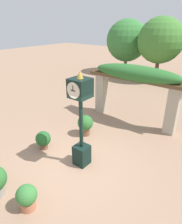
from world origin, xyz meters
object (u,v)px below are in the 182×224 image
Objects in this scene: pedestal_clock at (81,119)px; potted_plant_near_left at (27,197)px; potted_plant_near_right at (43,139)px; potted_plant_far_left at (85,124)px.

pedestal_clock is 2.57m from potted_plant_near_left.
potted_plant_near_right is 0.79× the size of potted_plant_far_left.
potted_plant_far_left is at bearing 71.20° from potted_plant_near_right.
potted_plant_near_left reaches higher than potted_plant_near_right.
potted_plant_near_right is at bearing -108.80° from potted_plant_far_left.
pedestal_clock is 4.44× the size of potted_plant_near_right.
potted_plant_near_left is at bearing -72.48° from potted_plant_far_left.
potted_plant_far_left is (-1.10, 1.52, -1.16)m from pedestal_clock.
potted_plant_near_left is (0.08, -2.22, -1.29)m from pedestal_clock.
pedestal_clock is 3.52× the size of potted_plant_far_left.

